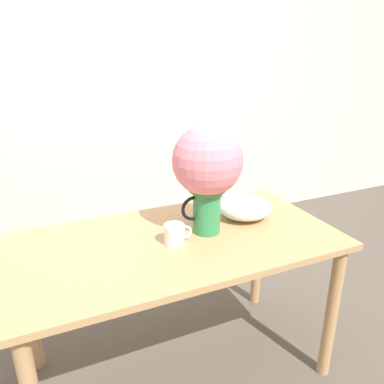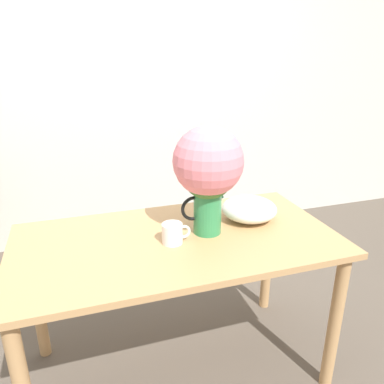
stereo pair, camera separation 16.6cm
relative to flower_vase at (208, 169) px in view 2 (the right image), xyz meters
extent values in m
plane|color=brown|center=(-0.13, 0.00, -1.08)|extent=(12.00, 12.00, 0.00)
cube|color=silver|center=(-0.13, 1.63, 0.22)|extent=(8.00, 0.05, 2.60)
cube|color=tan|center=(-0.15, -0.01, -0.33)|extent=(1.47, 0.77, 0.03)
cylinder|color=tan|center=(0.52, -0.33, -0.71)|extent=(0.06, 0.06, 0.74)
cylinder|color=tan|center=(-0.83, 0.31, -0.71)|extent=(0.06, 0.06, 0.74)
cylinder|color=tan|center=(0.52, 0.31, -0.71)|extent=(0.06, 0.06, 0.74)
cylinder|color=#2D844C|center=(0.00, 0.00, -0.19)|extent=(0.13, 0.13, 0.24)
cone|color=#2D844C|center=(0.05, 0.00, -0.11)|extent=(0.05, 0.05, 0.06)
torus|color=black|center=(-0.07, 0.00, -0.18)|extent=(0.12, 0.02, 0.12)
sphere|color=#3D7033|center=(0.00, 0.00, -0.02)|extent=(0.24, 0.24, 0.24)
sphere|color=pink|center=(0.00, 0.00, 0.03)|extent=(0.32, 0.32, 0.32)
cylinder|color=white|center=(-0.18, -0.05, -0.27)|extent=(0.09, 0.09, 0.09)
torus|color=white|center=(-0.13, -0.05, -0.27)|extent=(0.06, 0.01, 0.06)
ellipsoid|color=silver|center=(0.25, 0.08, -0.26)|extent=(0.28, 0.28, 0.11)
camera|label=1|loc=(-0.71, -1.42, 0.49)|focal=35.00mm
camera|label=2|loc=(-0.56, -1.48, 0.49)|focal=35.00mm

